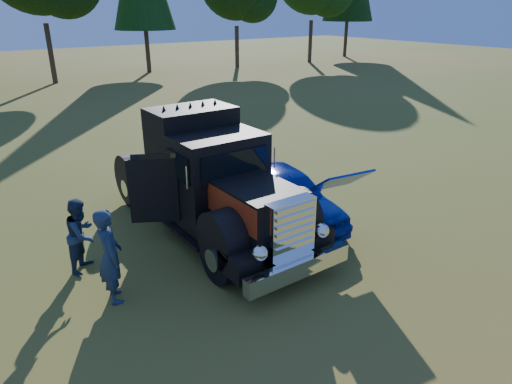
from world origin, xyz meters
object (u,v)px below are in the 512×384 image
object	(u,v)px
hotrod_coupe	(285,194)
spectator_near	(110,256)
spectator_far	(82,234)
diamond_t_truck	(211,184)

from	to	relation	value
hotrod_coupe	spectator_near	world-z (taller)	spectator_near
spectator_near	spectator_far	bearing A→B (deg)	13.02
spectator_near	spectator_far	world-z (taller)	spectator_near
diamond_t_truck	hotrod_coupe	world-z (taller)	diamond_t_truck
diamond_t_truck	spectator_far	distance (m)	3.18
spectator_near	hotrod_coupe	bearing A→B (deg)	-71.59
diamond_t_truck	spectator_near	bearing A→B (deg)	-155.05
diamond_t_truck	hotrod_coupe	bearing A→B (deg)	-15.47
spectator_near	spectator_far	xyz separation A→B (m)	(-0.12, 1.47, -0.14)
diamond_t_truck	spectator_far	xyz separation A→B (m)	(-3.14, 0.07, -0.47)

